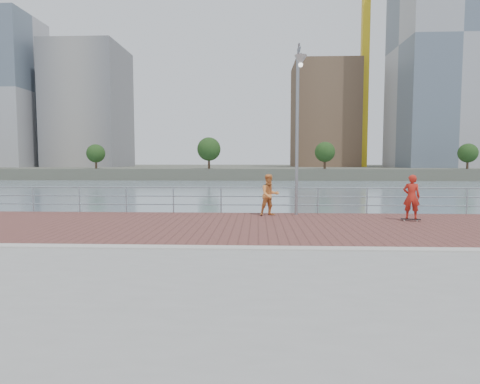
{
  "coord_description": "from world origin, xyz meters",
  "views": [
    {
      "loc": [
        0.52,
        -9.97,
        2.24
      ],
      "look_at": [
        0.0,
        2.0,
        1.3
      ],
      "focal_mm": 30.0,
      "sensor_mm": 36.0,
      "label": 1
    }
  ],
  "objects_px": {
    "bystander": "(270,195)",
    "skateboarder": "(411,197)",
    "guardrail": "(245,197)",
    "street_lamp": "(299,100)"
  },
  "relations": [
    {
      "from": "bystander",
      "to": "skateboarder",
      "type": "bearing_deg",
      "value": -34.93
    },
    {
      "from": "guardrail",
      "to": "skateboarder",
      "type": "distance_m",
      "value": 6.52
    },
    {
      "from": "street_lamp",
      "to": "skateboarder",
      "type": "xyz_separation_m",
      "value": [
        4.06,
        -1.08,
        -3.7
      ]
    },
    {
      "from": "street_lamp",
      "to": "bystander",
      "type": "xyz_separation_m",
      "value": [
        -1.11,
        0.18,
        -3.76
      ]
    },
    {
      "from": "guardrail",
      "to": "bystander",
      "type": "height_order",
      "value": "bystander"
    },
    {
      "from": "street_lamp",
      "to": "bystander",
      "type": "height_order",
      "value": "street_lamp"
    },
    {
      "from": "street_lamp",
      "to": "bystander",
      "type": "bearing_deg",
      "value": 170.91
    },
    {
      "from": "street_lamp",
      "to": "bystander",
      "type": "relative_size",
      "value": 3.88
    },
    {
      "from": "skateboarder",
      "to": "guardrail",
      "type": "bearing_deg",
      "value": -2.0
    },
    {
      "from": "guardrail",
      "to": "bystander",
      "type": "xyz_separation_m",
      "value": [
        1.02,
        -0.8,
        0.17
      ]
    }
  ]
}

